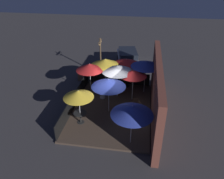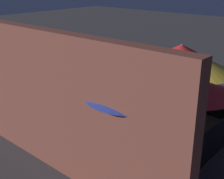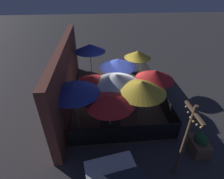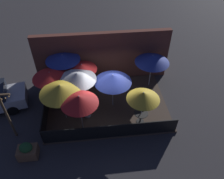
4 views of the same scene
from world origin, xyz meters
name	(u,v)px [view 2 (image 2 of 4)]	position (x,y,z in m)	size (l,w,h in m)	color
ground_plane	(110,122)	(0.00, 0.00, 0.00)	(60.00, 60.00, 0.00)	#383538
patio_deck	(110,121)	(0.00, 0.00, 0.06)	(7.24, 5.09, 0.12)	#47382D
building_wall	(38,96)	(0.00, 2.77, 1.76)	(8.84, 0.36, 3.52)	brown
fence_front	(153,87)	(0.00, -2.50, 0.59)	(7.04, 0.05, 0.95)	black
fence_side_left	(213,142)	(-3.58, 0.00, 0.59)	(0.05, 4.89, 0.95)	black
patio_umbrella_0	(105,45)	(1.75, -1.62, 2.14)	(1.75, 1.75, 2.25)	#B2B2B7
patio_umbrella_1	(193,86)	(-3.16, 0.60, 2.21)	(2.04, 2.04, 2.29)	#B2B2B7
patio_umbrella_2	(150,66)	(-1.62, 0.16, 2.30)	(2.15, 2.15, 2.40)	#B2B2B7
patio_umbrella_3	(105,56)	(0.35, -0.13, 2.22)	(2.13, 2.13, 2.35)	#B2B2B7
patio_umbrella_4	(15,51)	(3.00, 1.49, 2.24)	(2.17, 2.17, 2.38)	#B2B2B7
patio_umbrella_5	(196,63)	(-2.47, -0.84, 2.34)	(2.25, 2.25, 2.49)	#B2B2B7
patio_umbrella_6	(117,79)	(-1.36, 1.26, 2.15)	(1.82, 1.82, 2.22)	#B2B2B7
patio_umbrella_7	(181,52)	(-1.49, -1.75, 2.35)	(1.90, 1.90, 2.47)	#B2B2B7
patio_umbrella_8	(133,88)	(-2.51, 2.05, 2.38)	(2.15, 2.15, 2.45)	#B2B2B7
dining_table_0	(105,81)	(1.75, -1.62, 0.68)	(0.78, 0.78, 0.72)	black
dining_table_1	(188,141)	(-3.16, 0.60, 0.72)	(0.95, 0.95, 0.75)	black
patio_chair_0	(80,122)	(-0.19, 1.52, 0.62)	(0.50, 0.50, 0.91)	#4C3828
patio_chair_1	(64,119)	(0.33, 1.72, 0.62)	(0.52, 0.52, 0.91)	#4C3828
patron_0	(155,105)	(-1.21, -0.84, 0.71)	(0.49, 0.49, 1.31)	silver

